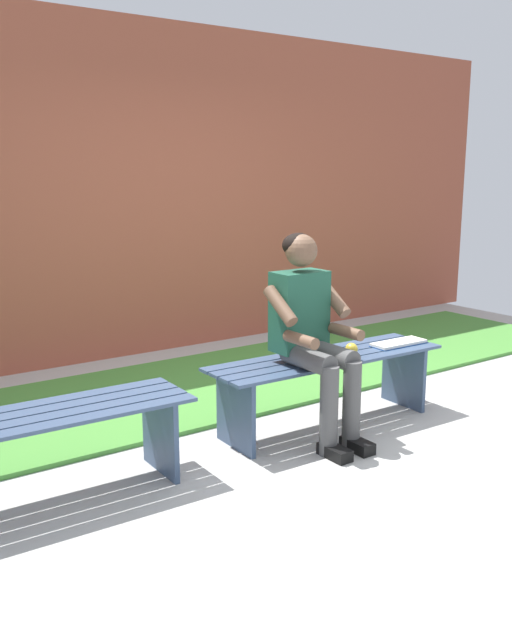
# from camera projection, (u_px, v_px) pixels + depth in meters

# --- Properties ---
(ground_plane) EXTENTS (10.00, 7.00, 0.04)m
(ground_plane) POSITION_uv_depth(u_px,v_px,m) (310.00, 534.00, 3.24)
(ground_plane) COLOR #B2B2AD
(grass_strip) EXTENTS (9.00, 1.58, 0.03)m
(grass_strip) POSITION_uv_depth(u_px,v_px,m) (118.00, 403.00, 4.96)
(grass_strip) COLOR #478C38
(grass_strip) RESTS_ON ground
(brick_wall) EXTENTS (9.50, 0.24, 2.93)m
(brick_wall) POSITION_uv_depth(u_px,v_px,m) (97.00, 192.00, 5.97)
(brick_wall) COLOR #9E4C38
(brick_wall) RESTS_ON ground
(bench_near) EXTENTS (1.66, 0.49, 0.47)m
(bench_near) POSITION_uv_depth(u_px,v_px,m) (327.00, 373.00, 4.50)
(bench_near) COLOR #384C6B
(bench_near) RESTS_ON ground
(bench_far) EXTENTS (1.64, 0.49, 0.47)m
(bench_far) POSITION_uv_depth(u_px,v_px,m) (33.00, 438.00, 3.42)
(bench_far) COLOR #384C6B
(bench_far) RESTS_ON ground
(person_seated) EXTENTS (0.50, 0.69, 1.28)m
(person_seated) POSITION_uv_depth(u_px,v_px,m) (312.00, 328.00, 4.22)
(person_seated) COLOR #1E513D
(person_seated) RESTS_ON ground
(apple) EXTENTS (0.08, 0.08, 0.08)m
(apple) POSITION_uv_depth(u_px,v_px,m) (351.00, 349.00, 4.48)
(apple) COLOR gold
(apple) RESTS_ON bench_near
(book_open) EXTENTS (0.42, 0.17, 0.02)m
(book_open) POSITION_uv_depth(u_px,v_px,m) (399.00, 343.00, 4.76)
(book_open) COLOR white
(book_open) RESTS_ON bench_near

